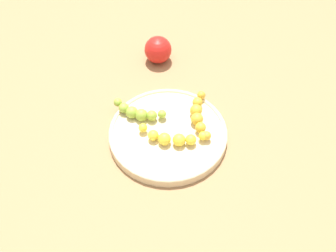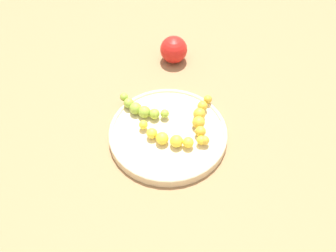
% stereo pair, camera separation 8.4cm
% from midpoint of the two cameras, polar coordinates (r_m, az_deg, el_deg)
% --- Properties ---
extents(ground_plane, '(2.40, 2.40, 0.00)m').
position_cam_midpoint_polar(ground_plane, '(0.87, 2.76, -1.76)').
color(ground_plane, '#936D47').
extents(fruit_bowl, '(0.27, 0.27, 0.02)m').
position_cam_midpoint_polar(fruit_bowl, '(0.86, 2.79, -1.26)').
color(fruit_bowl, beige).
rests_on(fruit_bowl, ground_plane).
extents(banana_green, '(0.11, 0.08, 0.03)m').
position_cam_midpoint_polar(banana_green, '(0.88, -1.29, 2.43)').
color(banana_green, '#8CAD38').
rests_on(banana_green, fruit_bowl).
extents(banana_yellow, '(0.11, 0.12, 0.03)m').
position_cam_midpoint_polar(banana_yellow, '(0.83, 3.12, -1.94)').
color(banana_yellow, yellow).
rests_on(banana_yellow, fruit_bowl).
extents(banana_spotted, '(0.12, 0.09, 0.03)m').
position_cam_midpoint_polar(banana_spotted, '(0.87, 7.70, 0.97)').
color(banana_spotted, gold).
rests_on(banana_spotted, fruit_bowl).
extents(apple_red, '(0.07, 0.07, 0.07)m').
position_cam_midpoint_polar(apple_red, '(1.03, 3.23, 11.16)').
color(apple_red, red).
rests_on(apple_red, ground_plane).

